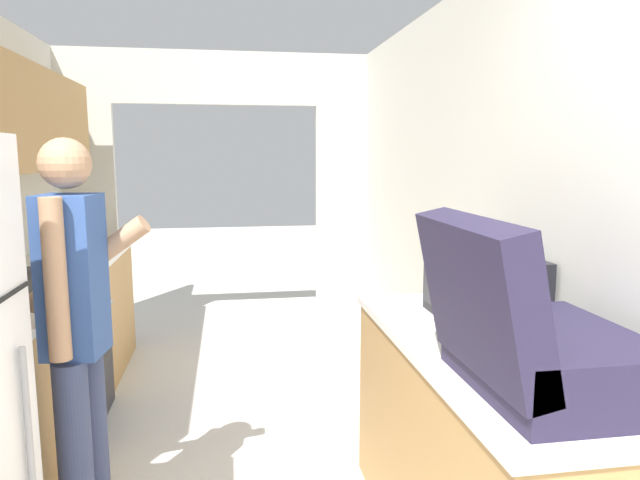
{
  "coord_description": "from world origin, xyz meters",
  "views": [
    {
      "loc": [
        0.08,
        -0.86,
        1.62
      ],
      "look_at": [
        0.66,
        2.74,
        1.07
      ],
      "focal_mm": 32.0,
      "sensor_mm": 36.0,
      "label": 1
    }
  ],
  "objects_px": {
    "range_oven": "(43,354)",
    "suitcase": "(526,337)",
    "microwave": "(482,288)",
    "person": "(76,338)",
    "knife": "(69,258)"
  },
  "relations": [
    {
      "from": "range_oven",
      "to": "suitcase",
      "type": "xyz_separation_m",
      "value": [
        1.96,
        -1.91,
        0.62
      ]
    },
    {
      "from": "range_oven",
      "to": "microwave",
      "type": "relative_size",
      "value": 2.0
    },
    {
      "from": "person",
      "to": "microwave",
      "type": "distance_m",
      "value": 1.67
    },
    {
      "from": "range_oven",
      "to": "microwave",
      "type": "distance_m",
      "value": 2.54
    },
    {
      "from": "knife",
      "to": "person",
      "type": "bearing_deg",
      "value": -50.33
    },
    {
      "from": "microwave",
      "to": "range_oven",
      "type": "bearing_deg",
      "value": 150.73
    },
    {
      "from": "person",
      "to": "knife",
      "type": "distance_m",
      "value": 1.8
    },
    {
      "from": "person",
      "to": "suitcase",
      "type": "xyz_separation_m",
      "value": [
        1.47,
        -0.77,
        0.18
      ]
    },
    {
      "from": "range_oven",
      "to": "suitcase",
      "type": "distance_m",
      "value": 2.8
    },
    {
      "from": "microwave",
      "to": "suitcase",
      "type": "bearing_deg",
      "value": -105.23
    },
    {
      "from": "suitcase",
      "to": "microwave",
      "type": "bearing_deg",
      "value": 74.77
    },
    {
      "from": "person",
      "to": "knife",
      "type": "relative_size",
      "value": 4.95
    },
    {
      "from": "suitcase",
      "to": "knife",
      "type": "distance_m",
      "value": 3.17
    },
    {
      "from": "microwave",
      "to": "knife",
      "type": "distance_m",
      "value": 2.79
    },
    {
      "from": "range_oven",
      "to": "knife",
      "type": "distance_m",
      "value": 0.76
    }
  ]
}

